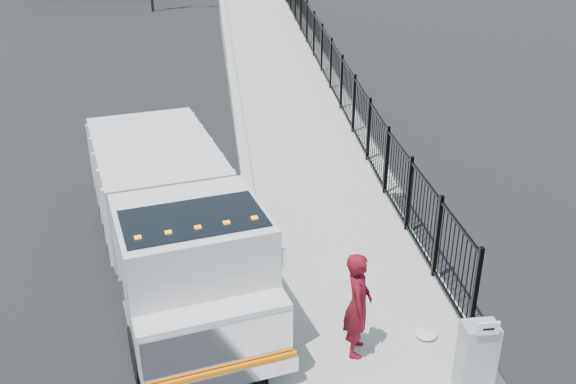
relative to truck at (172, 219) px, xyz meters
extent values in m
plane|color=black|center=(1.74, -0.55, -1.50)|extent=(120.00, 120.00, 0.00)
cube|color=#9E998E|center=(3.67, -2.55, -1.44)|extent=(3.55, 12.00, 0.12)
cube|color=#ADAAA3|center=(1.74, -2.55, -1.42)|extent=(0.30, 12.00, 0.16)
cube|color=#9E998E|center=(3.87, 15.45, -1.50)|extent=(3.95, 24.06, 3.19)
cube|color=black|center=(5.29, 11.45, -0.60)|extent=(0.10, 28.00, 1.80)
cube|color=black|center=(-0.09, 0.38, -0.94)|extent=(2.58, 7.04, 0.23)
cube|color=silver|center=(0.44, -1.92, 0.09)|extent=(2.86, 2.75, 2.06)
cube|color=silver|center=(0.73, -3.17, -0.42)|extent=(2.52, 1.25, 1.03)
cube|color=silver|center=(0.82, -3.54, -0.42)|extent=(2.32, 0.61, 0.87)
cube|color=silver|center=(0.84, -3.62, -0.94)|extent=(2.45, 0.74, 0.29)
cube|color=#FB6E03|center=(0.84, -3.62, -0.78)|extent=(2.42, 0.61, 0.06)
cube|color=black|center=(0.50, -2.17, 0.71)|extent=(2.51, 1.81, 0.87)
cube|color=silver|center=(-0.39, 1.68, 0.09)|extent=(3.38, 4.76, 1.75)
cube|color=silver|center=(-0.58, -3.21, 0.55)|extent=(0.07, 0.07, 0.36)
cube|color=silver|center=(1.93, -2.63, 0.55)|extent=(0.07, 0.07, 0.36)
cube|color=orange|center=(-0.32, -2.73, 1.14)|extent=(0.12, 0.10, 0.06)
cube|color=orange|center=(0.13, -2.63, 1.14)|extent=(0.12, 0.10, 0.06)
cube|color=orange|center=(0.58, -2.52, 1.14)|extent=(0.12, 0.10, 0.06)
cube|color=orange|center=(1.03, -2.42, 1.14)|extent=(0.12, 0.10, 0.06)
cube|color=orange|center=(1.49, -2.31, 1.14)|extent=(0.12, 0.10, 0.06)
cylinder|color=black|center=(-0.44, -2.87, -0.99)|extent=(0.55, 1.08, 1.03)
cylinder|color=black|center=(1.66, -2.38, -0.99)|extent=(0.55, 1.08, 1.03)
cylinder|color=black|center=(-1.58, 2.04, -0.99)|extent=(0.55, 1.08, 1.03)
cylinder|color=black|center=(0.52, 2.53, -0.99)|extent=(0.55, 1.08, 1.03)
cylinder|color=black|center=(-1.84, 3.14, -0.99)|extent=(0.55, 1.08, 1.03)
cylinder|color=black|center=(0.27, 3.63, -0.99)|extent=(0.55, 1.08, 1.03)
imported|color=#620B17|center=(3.17, -2.69, -0.41)|extent=(0.61, 0.80, 1.95)
cube|color=gray|center=(4.84, -3.83, -0.76)|extent=(0.55, 0.40, 1.25)
cube|color=white|center=(4.84, -4.05, -0.02)|extent=(0.35, 0.04, 0.22)
ellipsoid|color=silver|center=(4.52, -2.46, -1.33)|extent=(0.41, 0.41, 0.10)
camera|label=1|loc=(0.92, -11.38, 5.99)|focal=40.00mm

